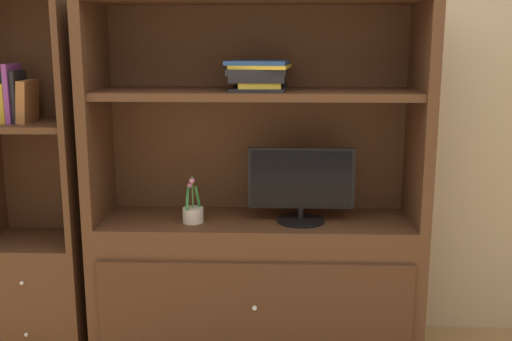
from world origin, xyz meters
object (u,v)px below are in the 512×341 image
object	(u,v)px
potted_plant	(193,213)
upright_book_row	(10,99)
magazine_stack	(257,75)
media_console	(256,248)
tv_monitor	(301,184)
bookshelf_tall	(37,236)

from	to	relation	value
potted_plant	upright_book_row	world-z (taller)	upright_book_row
magazine_stack	upright_book_row	xyz separation A→B (m)	(-1.17, -0.00, -0.12)
media_console	upright_book_row	bearing A→B (deg)	-179.67
tv_monitor	bookshelf_tall	distance (m)	1.33
media_console	tv_monitor	size ratio (longest dim) A/B	3.49
tv_monitor	bookshelf_tall	world-z (taller)	bookshelf_tall
tv_monitor	upright_book_row	bearing A→B (deg)	178.32
magazine_stack	bookshelf_tall	distance (m)	1.35
magazine_stack	upright_book_row	bearing A→B (deg)	-179.96
media_console	tv_monitor	xyz separation A→B (m)	(0.21, -0.05, 0.33)
media_console	magazine_stack	xyz separation A→B (m)	(0.00, -0.01, 0.84)
tv_monitor	upright_book_row	world-z (taller)	upright_book_row
magazine_stack	tv_monitor	bearing A→B (deg)	-11.25
magazine_stack	bookshelf_tall	xyz separation A→B (m)	(-1.09, 0.01, -0.80)
potted_plant	bookshelf_tall	world-z (taller)	bookshelf_tall
media_console	bookshelf_tall	bearing A→B (deg)	179.75
media_console	upright_book_row	size ratio (longest dim) A/B	6.33
bookshelf_tall	potted_plant	bearing A→B (deg)	-5.61
tv_monitor	potted_plant	size ratio (longest dim) A/B	2.21
media_console	potted_plant	distance (m)	0.37
upright_book_row	potted_plant	bearing A→B (deg)	-4.39
tv_monitor	potted_plant	world-z (taller)	tv_monitor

